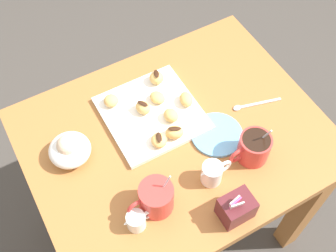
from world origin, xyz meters
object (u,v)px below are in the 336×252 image
object	(u,v)px
coffee_mug_red_right	(156,198)
beignet_3	(171,115)
pastry_plate_square	(152,113)
saucer_sky_left	(217,135)
beignet_2	(159,140)
beignet_6	(143,107)
chocolate_sauce_pitcher	(137,220)
beignet_0	(158,98)
coffee_mug_red_left	(254,147)
sugar_caddy	(236,208)
beignet_1	(111,101)
dining_table	(176,160)
beignet_5	(157,78)
ice_cream_bowl	(69,149)
beignet_4	(186,99)
beignet_7	(175,132)
cream_pitcher_white	(212,173)

from	to	relation	value
coffee_mug_red_right	beignet_3	xyz separation A→B (m)	(-0.18, -0.22, -0.02)
pastry_plate_square	saucer_sky_left	size ratio (longest dim) A/B	1.81
beignet_2	beignet_6	xyz separation A→B (m)	(-0.01, -0.13, 0.00)
chocolate_sauce_pitcher	beignet_0	size ratio (longest dim) A/B	1.74
coffee_mug_red_right	beignet_6	world-z (taller)	coffee_mug_red_right
coffee_mug_red_right	coffee_mug_red_left	bearing A→B (deg)	180.00
sugar_caddy	beignet_1	world-z (taller)	sugar_caddy
beignet_3	coffee_mug_red_right	bearing A→B (deg)	52.06
dining_table	beignet_2	distance (m)	0.20
chocolate_sauce_pitcher	beignet_5	bearing A→B (deg)	-124.74
beignet_6	beignet_1	bearing A→B (deg)	-44.87
beignet_3	beignet_5	world-z (taller)	beignet_5
ice_cream_bowl	beignet_6	bearing A→B (deg)	-173.34
saucer_sky_left	coffee_mug_red_right	bearing A→B (deg)	21.98
dining_table	beignet_3	xyz separation A→B (m)	(-0.01, -0.05, 0.19)
dining_table	beignet_3	bearing A→B (deg)	-101.75
sugar_caddy	beignet_6	size ratio (longest dim) A/B	2.06
coffee_mug_red_left	beignet_0	xyz separation A→B (m)	(0.15, -0.31, -0.02)
beignet_3	beignet_4	size ratio (longest dim) A/B	0.90
coffee_mug_red_left	beignet_7	size ratio (longest dim) A/B	2.52
ice_cream_bowl	saucer_sky_left	world-z (taller)	ice_cream_bowl
pastry_plate_square	beignet_7	world-z (taller)	beignet_7
beignet_3	beignet_5	xyz separation A→B (m)	(-0.03, -0.15, 0.00)
beignet_5	ice_cream_bowl	bearing A→B (deg)	18.15
chocolate_sauce_pitcher	beignet_4	world-z (taller)	chocolate_sauce_pitcher
beignet_0	beignet_7	xyz separation A→B (m)	(0.02, 0.14, 0.00)
cream_pitcher_white	beignet_5	bearing A→B (deg)	-94.32
beignet_1	beignet_5	bearing A→B (deg)	-176.52
beignet_2	coffee_mug_red_left	bearing A→B (deg)	143.56
sugar_caddy	beignet_1	bearing A→B (deg)	-74.46
cream_pitcher_white	beignet_1	size ratio (longest dim) A/B	2.25
beignet_2	beignet_7	distance (m)	0.05
coffee_mug_red_right	beignet_2	distance (m)	0.19
coffee_mug_red_right	beignet_1	xyz separation A→B (m)	(-0.04, -0.37, -0.02)
sugar_caddy	chocolate_sauce_pitcher	bearing A→B (deg)	-22.85
beignet_4	beignet_2	bearing A→B (deg)	31.65
dining_table	beignet_1	size ratio (longest dim) A/B	19.54
pastry_plate_square	coffee_mug_red_right	world-z (taller)	coffee_mug_red_right
coffee_mug_red_left	saucer_sky_left	bearing A→B (deg)	-65.59
pastry_plate_square	cream_pitcher_white	bearing A→B (deg)	98.70
beignet_2	beignet_4	bearing A→B (deg)	-148.35
coffee_mug_red_left	beignet_4	xyz separation A→B (m)	(0.08, -0.26, -0.02)
pastry_plate_square	beignet_2	size ratio (longest dim) A/B	5.54
sugar_caddy	beignet_5	distance (m)	0.51
dining_table	pastry_plate_square	world-z (taller)	pastry_plate_square
pastry_plate_square	cream_pitcher_white	xyz separation A→B (m)	(-0.04, 0.28, 0.03)
saucer_sky_left	beignet_2	distance (m)	0.18
beignet_4	beignet_7	world-z (taller)	beignet_7
ice_cream_bowl	beignet_4	size ratio (longest dim) A/B	2.23
dining_table	beignet_2	size ratio (longest dim) A/B	17.37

